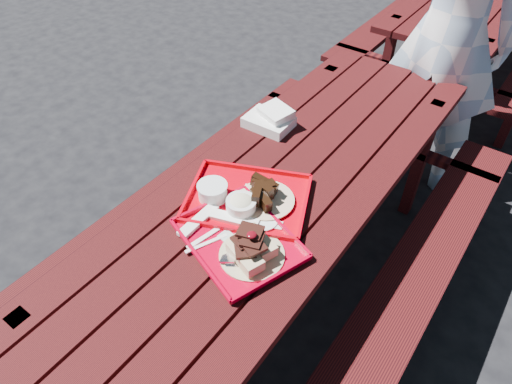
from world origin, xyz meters
TOP-DOWN VIEW (x-y plane):
  - ground at (0.00, 0.00)m, footprint 60.00×60.00m
  - picnic_table_near at (-0.00, 0.00)m, footprint 1.41×2.40m
  - picnic_table_far at (-0.00, 2.80)m, footprint 1.41×2.40m
  - near_tray at (0.06, -0.31)m, footprint 0.50×0.44m
  - far_tray at (-0.04, -0.16)m, footprint 0.55×0.50m
  - white_cloth at (-0.25, 0.31)m, footprint 0.21×0.18m
  - person at (0.18, 1.34)m, footprint 0.68×0.45m

SIDE VIEW (x-z plane):
  - ground at x=0.00m, z-range 0.00..0.00m
  - picnic_table_near at x=0.00m, z-range 0.19..0.94m
  - picnic_table_far at x=0.00m, z-range 0.19..0.94m
  - far_tray at x=-0.04m, z-range 0.74..0.81m
  - near_tray at x=0.06m, z-range 0.72..0.85m
  - white_cloth at x=-0.25m, z-range 0.74..0.83m
  - person at x=0.18m, z-range 0.00..1.86m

